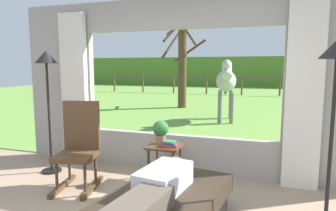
{
  "coord_description": "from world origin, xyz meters",
  "views": [
    {
      "loc": [
        1.22,
        -1.91,
        1.56
      ],
      "look_at": [
        0.0,
        1.8,
        1.05
      ],
      "focal_mm": 31.55,
      "sensor_mm": 36.0,
      "label": 1
    }
  ],
  "objects": [
    {
      "name": "floor_lamp_right",
      "position": [
        1.83,
        1.11,
        1.46
      ],
      "size": [
        0.32,
        0.32,
        1.81
      ],
      "color": "black",
      "rests_on": "ground_plane"
    },
    {
      "name": "outdoor_pasture_lawn",
      "position": [
        0.0,
        13.16,
        0.01
      ],
      "size": [
        36.0,
        21.68,
        0.02
      ],
      "primitive_type": "cube",
      "color": "olive",
      "rests_on": "ground_plane"
    },
    {
      "name": "rocking_chair",
      "position": [
        -1.04,
        1.27,
        0.55
      ],
      "size": [
        0.59,
        0.76,
        1.12
      ],
      "rotation": [
        0.0,
        0.0,
        0.21
      ],
      "color": "#4C331E",
      "rests_on": "ground_plane"
    },
    {
      "name": "book_stack",
      "position": [
        0.06,
        1.68,
        0.56
      ],
      "size": [
        0.21,
        0.16,
        0.08
      ],
      "color": "#B22D28",
      "rests_on": "side_table"
    },
    {
      "name": "side_table",
      "position": [
        -0.03,
        1.74,
        0.43
      ],
      "size": [
        0.44,
        0.44,
        0.52
      ],
      "color": "#4C331E",
      "rests_on": "ground_plane"
    },
    {
      "name": "floor_lamp_left",
      "position": [
        -1.78,
        1.6,
        1.45
      ],
      "size": [
        0.32,
        0.32,
        1.79
      ],
      "color": "black",
      "rests_on": "ground_plane"
    },
    {
      "name": "horse",
      "position": [
        0.18,
        6.53,
        1.16
      ],
      "size": [
        0.73,
        1.82,
        1.73
      ],
      "rotation": [
        0.0,
        0.0,
        -3.0
      ],
      "color": "#B2B2AD",
      "rests_on": "outdoor_pasture_lawn"
    },
    {
      "name": "pasture_fence_line",
      "position": [
        0.0,
        15.07,
        0.74
      ],
      "size": [
        16.1,
        0.1,
        1.1
      ],
      "color": "brown",
      "rests_on": "outdoor_pasture_lawn"
    },
    {
      "name": "curtain_panel_right",
      "position": [
        1.69,
        2.12,
        1.2
      ],
      "size": [
        0.44,
        0.1,
        2.4
      ],
      "primitive_type": "cube",
      "color": "silver",
      "rests_on": "ground_plane"
    },
    {
      "name": "reclining_person",
      "position": [
        0.37,
        0.37,
        0.52
      ],
      "size": [
        0.42,
        1.44,
        0.22
      ],
      "rotation": [
        0.0,
        0.0,
        -0.14
      ],
      "color": "silver",
      "rests_on": "recliner_sofa"
    },
    {
      "name": "curtain_panel_left",
      "position": [
        -1.69,
        2.12,
        1.2
      ],
      "size": [
        0.44,
        0.1,
        2.4
      ],
      "primitive_type": "cube",
      "color": "silver",
      "rests_on": "ground_plane"
    },
    {
      "name": "pasture_tree",
      "position": [
        -1.81,
        9.02,
        1.74
      ],
      "size": [
        1.59,
        1.32,
        3.46
      ],
      "color": "#4C3823",
      "rests_on": "outdoor_pasture_lawn"
    },
    {
      "name": "potted_plant",
      "position": [
        -0.11,
        1.8,
        0.7
      ],
      "size": [
        0.22,
        0.22,
        0.32
      ],
      "color": "#9E6042",
      "rests_on": "side_table"
    },
    {
      "name": "back_wall_with_window",
      "position": [
        0.0,
        2.26,
        1.25
      ],
      "size": [
        5.2,
        0.12,
        2.55
      ],
      "color": "#9E998E",
      "rests_on": "ground_plane"
    },
    {
      "name": "distant_hill_ridge",
      "position": [
        0.0,
        23.0,
        1.2
      ],
      "size": [
        36.0,
        2.0,
        2.4
      ],
      "primitive_type": "cube",
      "color": "#527B2E",
      "rests_on": "ground_plane"
    }
  ]
}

